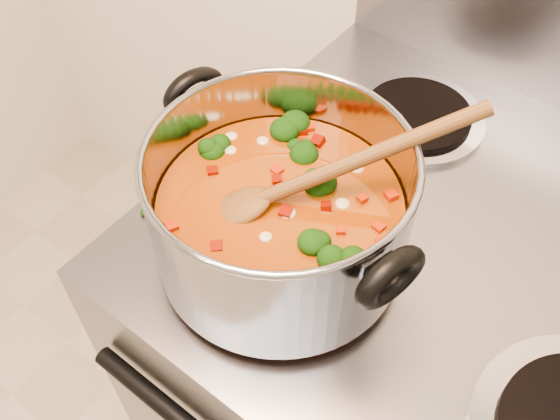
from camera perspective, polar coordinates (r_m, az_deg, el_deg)
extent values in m
cube|color=gray|center=(1.19, 12.67, -16.78)|extent=(0.78, 0.67, 0.92)
cylinder|color=#A5A5AD|center=(0.75, 0.76, -4.18)|extent=(0.24, 0.24, 0.01)
cylinder|color=black|center=(0.74, 0.77, -3.82)|extent=(0.18, 0.18, 0.01)
cylinder|color=#A5A5AD|center=(0.93, 12.40, 8.22)|extent=(0.19, 0.19, 0.01)
cylinder|color=black|center=(0.92, 12.48, 8.58)|extent=(0.15, 0.15, 0.01)
cylinder|color=#919298|center=(0.67, 0.00, 0.23)|extent=(0.28, 0.28, 0.15)
torus|color=#919298|center=(0.62, 0.00, 4.74)|extent=(0.29, 0.29, 0.01)
cylinder|color=#8E340C|center=(0.70, 0.00, -1.49)|extent=(0.27, 0.27, 0.09)
torus|color=black|center=(0.73, -7.84, 10.57)|extent=(0.04, 0.08, 0.08)
torus|color=black|center=(0.56, 10.07, -6.10)|extent=(0.04, 0.08, 0.08)
ellipsoid|color=black|center=(0.69, -6.40, 2.56)|extent=(0.04, 0.04, 0.03)
ellipsoid|color=black|center=(0.71, 1.52, 5.07)|extent=(0.04, 0.04, 0.03)
ellipsoid|color=black|center=(0.72, 2.18, 5.26)|extent=(0.04, 0.04, 0.03)
ellipsoid|color=black|center=(0.64, -4.36, -1.93)|extent=(0.04, 0.04, 0.03)
ellipsoid|color=black|center=(0.74, -3.85, 6.94)|extent=(0.04, 0.04, 0.03)
ellipsoid|color=black|center=(0.74, 4.11, 7.04)|extent=(0.04, 0.04, 0.03)
ellipsoid|color=black|center=(0.62, 5.02, -4.78)|extent=(0.04, 0.04, 0.03)
ellipsoid|color=maroon|center=(0.66, -3.45, -0.50)|extent=(0.01, 0.01, 0.01)
ellipsoid|color=maroon|center=(0.66, 2.93, 0.50)|extent=(0.01, 0.01, 0.01)
ellipsoid|color=maroon|center=(0.66, 1.07, -0.42)|extent=(0.01, 0.01, 0.01)
ellipsoid|color=maroon|center=(0.63, -3.43, -3.02)|extent=(0.01, 0.01, 0.01)
ellipsoid|color=maroon|center=(0.73, -6.22, 5.93)|extent=(0.01, 0.01, 0.01)
ellipsoid|color=maroon|center=(0.70, -2.15, 4.14)|extent=(0.01, 0.01, 0.01)
ellipsoid|color=maroon|center=(0.60, -1.92, -7.20)|extent=(0.01, 0.01, 0.01)
ellipsoid|color=maroon|center=(0.69, -2.73, 3.26)|extent=(0.01, 0.01, 0.01)
ellipsoid|color=maroon|center=(0.65, 9.29, -2.25)|extent=(0.01, 0.01, 0.01)
ellipsoid|color=maroon|center=(0.69, 4.38, 3.19)|extent=(0.01, 0.01, 0.01)
ellipsoid|color=maroon|center=(0.62, -1.96, -4.96)|extent=(0.01, 0.01, 0.01)
ellipsoid|color=maroon|center=(0.70, 3.21, 3.39)|extent=(0.01, 0.01, 0.01)
ellipsoid|color=#A62709|center=(0.62, -3.81, -5.39)|extent=(0.01, 0.01, 0.01)
ellipsoid|color=#A62709|center=(0.64, 0.30, -1.96)|extent=(0.01, 0.01, 0.01)
ellipsoid|color=#A62709|center=(0.66, -8.27, -0.26)|extent=(0.01, 0.01, 0.01)
ellipsoid|color=#A62709|center=(0.66, -0.95, -0.05)|extent=(0.01, 0.01, 0.01)
ellipsoid|color=#A62709|center=(0.66, 9.59, -0.97)|extent=(0.01, 0.01, 0.01)
ellipsoid|color=#A62709|center=(0.62, -6.96, -5.19)|extent=(0.01, 0.01, 0.01)
ellipsoid|color=#A62709|center=(0.68, 2.12, 2.49)|extent=(0.01, 0.01, 0.01)
ellipsoid|color=#A62709|center=(0.66, -5.22, 0.01)|extent=(0.01, 0.01, 0.01)
ellipsoid|color=#A62709|center=(0.71, -6.78, 4.64)|extent=(0.01, 0.01, 0.01)
ellipsoid|color=#CDBC8D|center=(0.71, -7.11, 3.91)|extent=(0.02, 0.02, 0.01)
ellipsoid|color=#CDBC8D|center=(0.67, 4.41, 1.03)|extent=(0.02, 0.02, 0.01)
ellipsoid|color=#CDBC8D|center=(0.67, -5.56, 0.67)|extent=(0.02, 0.02, 0.01)
ellipsoid|color=#CDBC8D|center=(0.63, 3.16, -3.49)|extent=(0.02, 0.02, 0.01)
ellipsoid|color=#CDBC8D|center=(0.72, -4.12, 5.46)|extent=(0.02, 0.02, 0.01)
ellipsoid|color=#CDBC8D|center=(0.72, 2.11, 5.16)|extent=(0.02, 0.02, 0.01)
ellipsoid|color=#CDBC8D|center=(0.64, -1.80, -1.59)|extent=(0.02, 0.02, 0.01)
ellipsoid|color=brown|center=(0.66, -3.83, 0.17)|extent=(0.09, 0.09, 0.05)
cylinder|color=brown|center=(0.64, 7.28, 4.59)|extent=(0.19, 0.20, 0.12)
ellipsoid|color=black|center=(0.85, -4.65, 4.65)|extent=(0.01, 0.01, 0.01)
ellipsoid|color=black|center=(0.78, -16.29, -3.65)|extent=(0.01, 0.01, 0.01)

